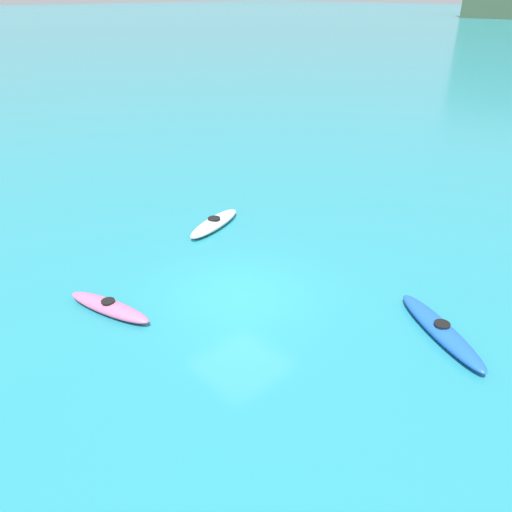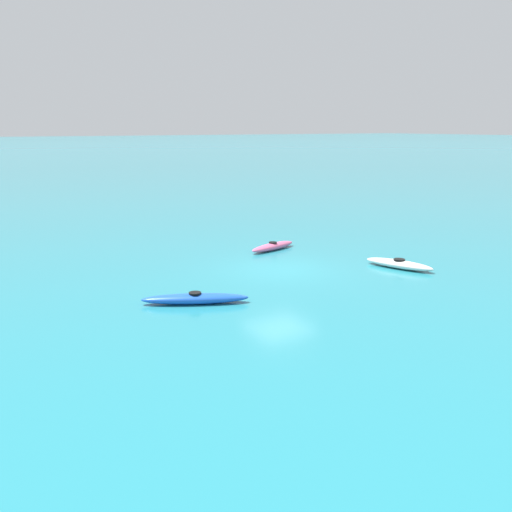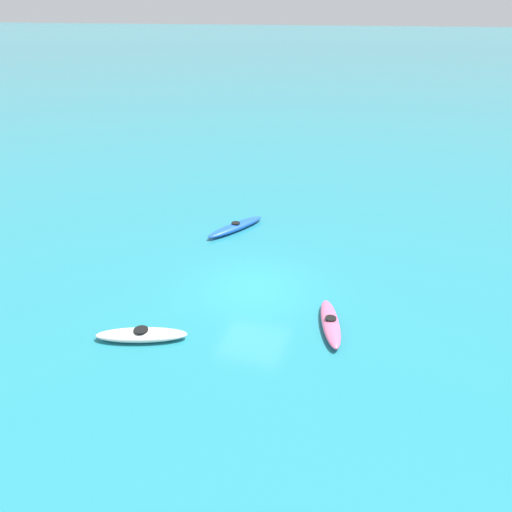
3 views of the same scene
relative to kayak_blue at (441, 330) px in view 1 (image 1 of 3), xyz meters
The scene contains 4 objects.
ground_plane 5.36m from the kayak_blue, 154.15° to the right, with size 600.00×600.00×0.00m, color teal.
kayak_blue is the anchor object (origin of this frame).
kayak_pink 8.50m from the kayak_blue, 140.29° to the right, with size 2.77×1.29×0.37m.
kayak_white 8.86m from the kayak_blue, behind, with size 1.54×2.90×0.37m.
Camera 1 is at (9.16, -8.02, 7.60)m, focal length 35.82 mm.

